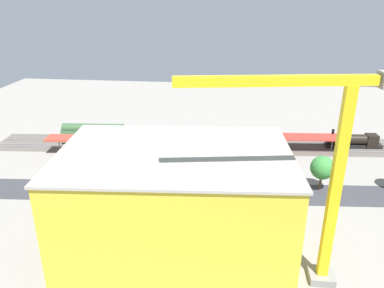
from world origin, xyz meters
name	(u,v)px	position (x,y,z in m)	size (l,w,h in m)	color
ground_plane	(216,184)	(0.00, 0.00, 0.00)	(199.87, 199.87, 0.00)	gray
rail_bed	(220,145)	(0.00, -22.91, 0.00)	(124.92, 13.18, 0.01)	#5B544C
street_asphalt	(215,193)	(0.00, 4.03, 0.00)	(124.92, 9.00, 0.01)	#38383D
track_rails	(220,145)	(0.00, -22.91, 0.18)	(124.62, 15.43, 0.12)	#9E9EA8
platform_canopy_near	(161,140)	(14.95, -14.84, 4.19)	(60.51, 8.72, 4.46)	#C63D2D
platform_canopy_far	(245,136)	(-6.65, -20.99, 3.72)	(52.35, 8.88, 3.90)	#B73328
locomotive	(354,141)	(-36.64, -25.51, 1.85)	(15.28, 3.78, 5.14)	black
freight_coach_far	(94,133)	(35.26, -20.32, 3.08)	(17.84, 4.09, 5.86)	black
parked_car_0	(274,202)	(-12.09, 7.55, 0.68)	(4.56, 2.23, 1.51)	black
parked_car_1	(239,199)	(-5.13, 7.39, 0.73)	(4.21, 2.13, 1.65)	black
parked_car_2	(207,197)	(1.41, 7.24, 0.74)	(4.78, 2.32, 1.67)	black
parked_car_3	(174,196)	(8.22, 7.55, 0.72)	(4.77, 2.08, 1.63)	black
parked_car_4	(139,194)	(15.40, 7.81, 0.76)	(4.07, 1.96, 1.70)	black
parked_car_5	(104,193)	(23.05, 7.78, 0.72)	(4.25, 2.19, 1.61)	black
parked_car_6	(72,191)	(29.93, 7.81, 0.76)	(4.34, 2.16, 1.70)	black
construction_building	(176,202)	(5.46, 22.43, 8.33)	(35.18, 23.15, 16.66)	yellow
construction_roof_slab	(175,153)	(5.46, 22.43, 16.86)	(35.78, 23.75, 0.40)	#ADA89E
tower_crane	(321,166)	(-14.75, 28.63, 18.64)	(27.13, 5.82, 30.96)	gray
box_truck_0	(246,193)	(-6.55, 6.04, 1.57)	(9.59, 3.22, 3.12)	black
box_truck_1	(137,186)	(16.20, 6.05, 1.78)	(9.36, 3.06, 3.65)	black
street_tree_1	(322,168)	(-22.52, -0.04, 5.15)	(5.07, 5.07, 7.71)	brown
traffic_light	(167,181)	(9.37, 8.67, 4.59)	(0.50, 0.36, 6.97)	#333333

